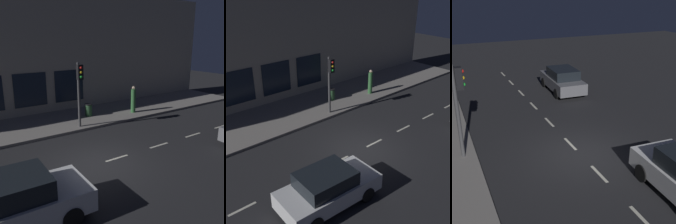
% 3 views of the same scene
% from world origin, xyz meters
% --- Properties ---
extents(ground_plane, '(60.00, 60.00, 0.00)m').
position_xyz_m(ground_plane, '(0.00, 0.00, 0.00)').
color(ground_plane, '#232326').
extents(lane_centre_line, '(0.12, 27.20, 0.01)m').
position_xyz_m(lane_centre_line, '(0.00, -1.00, 0.00)').
color(lane_centre_line, beige).
rests_on(lane_centre_line, ground).
extents(traffic_light, '(0.50, 0.32, 3.74)m').
position_xyz_m(traffic_light, '(4.40, -1.52, 2.66)').
color(traffic_light, '#424244').
rests_on(traffic_light, sidewalk).
extents(parked_car_0, '(2.06, 4.37, 1.58)m').
position_xyz_m(parked_car_0, '(-2.65, -8.05, 0.79)').
color(parked_car_0, slate).
rests_on(parked_car_0, ground).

